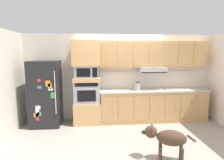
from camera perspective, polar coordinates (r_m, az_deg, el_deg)
The scene contains 16 objects.
ground_plane at distance 4.80m, azimuth 4.08°, elevation -15.80°, with size 9.60×9.60×0.00m, color #9E9389.
back_kitchen_wall at distance 5.53m, azimuth 2.38°, elevation 0.95°, with size 6.20×0.12×2.50m, color silver.
side_panel_left at distance 4.85m, azimuth -30.48°, elevation -1.29°, with size 0.12×7.10×2.50m, color silver.
refrigerator at distance 5.29m, azimuth -19.83°, elevation -3.96°, with size 0.76×0.73×1.76m.
oven_base_cabinet at distance 5.35m, azimuth -7.59°, elevation -9.84°, with size 0.74×0.62×0.60m, color tan.
built_in_oven at distance 5.19m, azimuth -7.72°, elevation -3.54°, with size 0.70×0.62×0.60m.
appliance_mid_shelf at distance 5.13m, azimuth -7.80°, elevation 0.29°, with size 0.74×0.62×0.10m, color tan.
microwave at distance 5.10m, azimuth -7.85°, elevation 2.62°, with size 0.64×0.54×0.32m.
appliance_upper_cabinet at distance 5.08m, azimuth -7.96°, elevation 8.25°, with size 0.74×0.62×0.68m, color tan.
lower_cabinet_run at distance 5.55m, azimuth 12.55°, elevation -7.78°, with size 3.06×0.63×0.88m.
countertop_slab at distance 5.44m, azimuth 12.70°, elevation -3.11°, with size 3.10×0.64×0.04m, color #BCB2A3.
backsplash_panel at distance 5.67m, azimuth 11.90°, elevation 0.14°, with size 3.10×0.02×0.50m, color white.
upper_cabinet_with_hood at distance 5.45m, azimuth 12.63°, elevation 7.54°, with size 3.06×0.48×0.88m.
screwdriver at distance 5.46m, azimuth 16.23°, elevation -2.83°, with size 0.13×0.12×0.03m.
electric_kettle at distance 5.24m, azimuth 7.95°, elevation -1.93°, with size 0.17×0.17×0.24m.
dog at distance 3.66m, azimuth 16.63°, elevation -16.77°, with size 0.93×0.45×0.66m.
Camera 1 is at (-0.72, -4.32, 1.98)m, focal length 29.50 mm.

